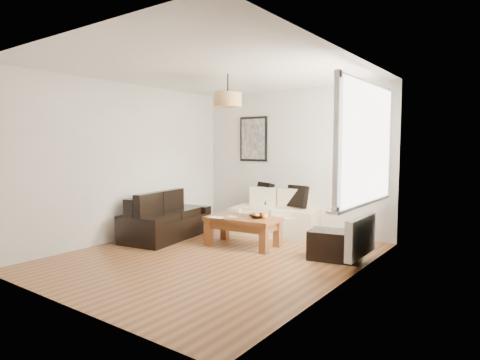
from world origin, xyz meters
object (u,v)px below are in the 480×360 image
Objects in this scene: coffee_table at (243,231)px; ottoman at (335,245)px; loveseat_cream at (275,213)px; sofa_leather at (167,217)px.

coffee_table reaches higher than ottoman.
loveseat_cream reaches higher than ottoman.
sofa_leather is at bearing -148.09° from loveseat_cream.
sofa_leather is at bearing -168.59° from coffee_table.
coffee_table is 1.48m from ottoman.
sofa_leather reaches higher than coffee_table.
sofa_leather is 1.46× the size of coffee_table.
coffee_table is at bearing -88.30° from sofa_leather.
ottoman is (1.48, 0.13, -0.03)m from coffee_table.
sofa_leather is 2.34× the size of ottoman.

